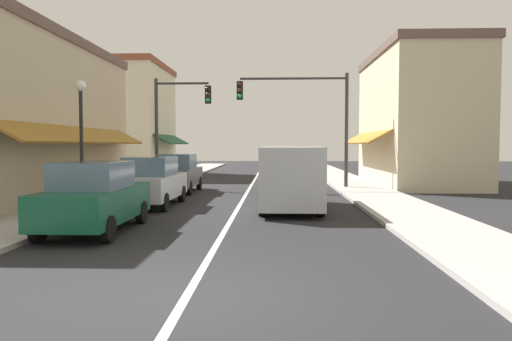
{
  "coord_description": "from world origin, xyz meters",
  "views": [
    {
      "loc": [
        1.28,
        -6.8,
        2.19
      ],
      "look_at": [
        0.5,
        12.93,
        1.13
      ],
      "focal_mm": 33.66,
      "sensor_mm": 36.0,
      "label": 1
    }
  ],
  "objects_px": {
    "parked_car_third_left": "(177,173)",
    "street_lamp_left_near": "(81,122)",
    "parked_car_nearest_left": "(95,197)",
    "van_in_lane": "(290,176)",
    "traffic_signal_mast_arm": "(308,110)",
    "parked_car_second_left": "(151,182)",
    "traffic_signal_left_corner": "(174,116)"
  },
  "relations": [
    {
      "from": "parked_car_third_left",
      "to": "street_lamp_left_near",
      "type": "xyz_separation_m",
      "value": [
        -1.9,
        -6.26,
        2.07
      ]
    },
    {
      "from": "parked_car_nearest_left",
      "to": "van_in_lane",
      "type": "xyz_separation_m",
      "value": [
        5.02,
        4.46,
        0.27
      ]
    },
    {
      "from": "traffic_signal_mast_arm",
      "to": "street_lamp_left_near",
      "type": "bearing_deg",
      "value": -134.73
    },
    {
      "from": "parked_car_second_left",
      "to": "van_in_lane",
      "type": "relative_size",
      "value": 0.8
    },
    {
      "from": "parked_car_third_left",
      "to": "van_in_lane",
      "type": "xyz_separation_m",
      "value": [
        5.02,
        -5.69,
        0.27
      ]
    },
    {
      "from": "parked_car_second_left",
      "to": "street_lamp_left_near",
      "type": "distance_m",
      "value": 3.13
    },
    {
      "from": "parked_car_nearest_left",
      "to": "traffic_signal_mast_arm",
      "type": "height_order",
      "value": "traffic_signal_mast_arm"
    },
    {
      "from": "parked_car_second_left",
      "to": "parked_car_third_left",
      "type": "xyz_separation_m",
      "value": [
        -0.11,
        5.06,
        0.0
      ]
    },
    {
      "from": "street_lamp_left_near",
      "to": "van_in_lane",
      "type": "bearing_deg",
      "value": 4.64
    },
    {
      "from": "parked_car_second_left",
      "to": "traffic_signal_mast_arm",
      "type": "relative_size",
      "value": 0.72
    },
    {
      "from": "van_in_lane",
      "to": "traffic_signal_mast_arm",
      "type": "distance_m",
      "value": 8.12
    },
    {
      "from": "parked_car_third_left",
      "to": "van_in_lane",
      "type": "height_order",
      "value": "van_in_lane"
    },
    {
      "from": "traffic_signal_mast_arm",
      "to": "van_in_lane",
      "type": "bearing_deg",
      "value": -98.37
    },
    {
      "from": "parked_car_second_left",
      "to": "parked_car_third_left",
      "type": "relative_size",
      "value": 1.01
    },
    {
      "from": "parked_car_nearest_left",
      "to": "parked_car_third_left",
      "type": "distance_m",
      "value": 10.15
    },
    {
      "from": "parked_car_nearest_left",
      "to": "parked_car_second_left",
      "type": "relative_size",
      "value": 0.99
    },
    {
      "from": "van_in_lane",
      "to": "street_lamp_left_near",
      "type": "relative_size",
      "value": 1.2
    },
    {
      "from": "parked_car_second_left",
      "to": "traffic_signal_left_corner",
      "type": "relative_size",
      "value": 0.74
    },
    {
      "from": "van_in_lane",
      "to": "traffic_signal_left_corner",
      "type": "relative_size",
      "value": 0.93
    },
    {
      "from": "traffic_signal_mast_arm",
      "to": "traffic_signal_left_corner",
      "type": "height_order",
      "value": "traffic_signal_mast_arm"
    },
    {
      "from": "traffic_signal_mast_arm",
      "to": "street_lamp_left_near",
      "type": "height_order",
      "value": "traffic_signal_mast_arm"
    },
    {
      "from": "traffic_signal_mast_arm",
      "to": "traffic_signal_left_corner",
      "type": "distance_m",
      "value": 6.78
    },
    {
      "from": "parked_car_nearest_left",
      "to": "van_in_lane",
      "type": "distance_m",
      "value": 6.72
    },
    {
      "from": "parked_car_second_left",
      "to": "traffic_signal_mast_arm",
      "type": "height_order",
      "value": "traffic_signal_mast_arm"
    },
    {
      "from": "van_in_lane",
      "to": "traffic_signal_left_corner",
      "type": "xyz_separation_m",
      "value": [
        -5.64,
        8.13,
        2.52
      ]
    },
    {
      "from": "parked_car_nearest_left",
      "to": "traffic_signal_mast_arm",
      "type": "bearing_deg",
      "value": 62.92
    },
    {
      "from": "parked_car_second_left",
      "to": "street_lamp_left_near",
      "type": "height_order",
      "value": "street_lamp_left_near"
    },
    {
      "from": "van_in_lane",
      "to": "traffic_signal_left_corner",
      "type": "height_order",
      "value": "traffic_signal_left_corner"
    },
    {
      "from": "van_in_lane",
      "to": "traffic_signal_mast_arm",
      "type": "bearing_deg",
      "value": 81.48
    },
    {
      "from": "parked_car_second_left",
      "to": "van_in_lane",
      "type": "distance_m",
      "value": 4.96
    },
    {
      "from": "traffic_signal_mast_arm",
      "to": "parked_car_second_left",
      "type": "bearing_deg",
      "value": -131.06
    },
    {
      "from": "van_in_lane",
      "to": "traffic_signal_mast_arm",
      "type": "height_order",
      "value": "traffic_signal_mast_arm"
    }
  ]
}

